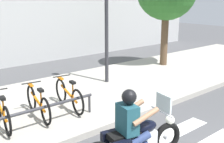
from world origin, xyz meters
TOP-DOWN VIEW (x-y plane):
  - sidewalk at (0.00, 4.83)m, footprint 24.00×4.40m
  - crosswalk_stripe_4 at (0.44, 1.60)m, footprint 2.80×0.40m
  - motorcycle at (-0.68, 1.34)m, footprint 2.13×0.80m
  - rider at (-0.76, 1.36)m, footprint 0.70×0.62m
  - bicycle_1 at (-2.10, 4.03)m, footprint 0.48×1.59m
  - bicycle_2 at (-1.25, 4.03)m, footprint 0.48×1.67m
  - bicycle_3 at (-0.40, 4.03)m, footprint 0.48×1.68m
  - bike_rack at (-1.67, 3.48)m, footprint 3.15×0.07m
  - street_lamp at (1.83, 5.23)m, footprint 0.28×0.28m

SIDE VIEW (x-z plane):
  - crosswalk_stripe_4 at x=0.44m, z-range 0.00..0.01m
  - sidewalk at x=0.00m, z-range 0.00..0.15m
  - motorcycle at x=-0.68m, z-range -0.15..1.06m
  - bicycle_2 at x=-1.25m, z-range 0.12..0.89m
  - bicycle_1 at x=-2.10m, z-range 0.12..0.89m
  - bicycle_3 at x=-0.40m, z-range 0.11..0.90m
  - bike_rack at x=-1.67m, z-range 0.32..0.80m
  - rider at x=-0.76m, z-range 0.10..1.53m
  - street_lamp at x=1.83m, z-range 0.46..5.00m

